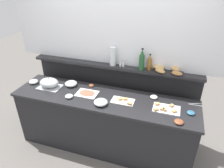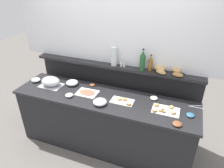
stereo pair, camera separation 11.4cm
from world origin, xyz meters
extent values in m
plane|color=slate|center=(0.00, 0.60, 0.00)|extent=(12.00, 12.00, 0.00)
cube|color=black|center=(0.00, 0.00, 0.43)|extent=(2.55, 0.62, 0.87)
cube|color=#232326|center=(0.00, 0.00, 0.88)|extent=(2.59, 0.66, 0.03)
cube|color=black|center=(0.00, 0.51, 0.58)|extent=(2.60, 0.08, 1.17)
cube|color=#232326|center=(0.00, 0.46, 1.19)|extent=(2.60, 0.22, 0.04)
cube|color=white|center=(0.00, 0.53, 1.90)|extent=(3.20, 0.08, 1.39)
cube|color=white|center=(0.28, -0.01, 0.91)|extent=(0.31, 0.18, 0.01)
cube|color=tan|center=(0.31, 0.02, 0.92)|extent=(0.07, 0.06, 0.01)
cube|color=#D1664C|center=(0.31, 0.02, 0.92)|extent=(0.07, 0.06, 0.01)
cube|color=tan|center=(0.31, 0.02, 0.93)|extent=(0.07, 0.06, 0.01)
cube|color=tan|center=(0.24, 0.00, 0.92)|extent=(0.07, 0.07, 0.01)
cube|color=#D1664C|center=(0.24, 0.00, 0.92)|extent=(0.07, 0.07, 0.01)
cube|color=tan|center=(0.24, 0.00, 0.93)|extent=(0.07, 0.07, 0.01)
cube|color=tan|center=(0.39, -0.07, 0.92)|extent=(0.06, 0.05, 0.01)
cube|color=#D1664C|center=(0.39, -0.07, 0.92)|extent=(0.06, 0.05, 0.01)
cube|color=tan|center=(0.39, -0.07, 0.93)|extent=(0.06, 0.05, 0.01)
cube|color=white|center=(0.86, -0.01, 0.91)|extent=(0.34, 0.22, 0.01)
cube|color=tan|center=(0.73, 0.04, 0.92)|extent=(0.07, 0.07, 0.01)
cube|color=#B24738|center=(0.73, 0.04, 0.92)|extent=(0.07, 0.07, 0.01)
cube|color=tan|center=(0.73, 0.04, 0.93)|extent=(0.07, 0.07, 0.01)
cube|color=tan|center=(0.84, -0.06, 0.92)|extent=(0.05, 0.06, 0.01)
cube|color=#B24738|center=(0.84, -0.06, 0.92)|extent=(0.05, 0.06, 0.01)
cube|color=tan|center=(0.84, -0.06, 0.93)|extent=(0.05, 0.06, 0.01)
cube|color=tan|center=(0.81, -0.06, 0.92)|extent=(0.06, 0.04, 0.01)
cube|color=#B24738|center=(0.81, -0.06, 0.92)|extent=(0.06, 0.04, 0.01)
cube|color=tan|center=(0.81, -0.06, 0.93)|extent=(0.06, 0.04, 0.01)
cube|color=tan|center=(0.96, -0.06, 0.92)|extent=(0.07, 0.07, 0.01)
cube|color=#B24738|center=(0.96, -0.06, 0.92)|extent=(0.07, 0.07, 0.01)
cube|color=tan|center=(0.96, -0.06, 0.93)|extent=(0.07, 0.07, 0.01)
cube|color=tan|center=(0.74, -0.09, 0.92)|extent=(0.07, 0.07, 0.01)
cube|color=#B24738|center=(0.74, -0.09, 0.92)|extent=(0.07, 0.07, 0.01)
cube|color=tan|center=(0.74, -0.09, 0.93)|extent=(0.07, 0.07, 0.01)
cube|color=tan|center=(0.92, 0.05, 0.92)|extent=(0.06, 0.07, 0.01)
cube|color=#B24738|center=(0.92, 0.05, 0.92)|extent=(0.06, 0.07, 0.01)
cube|color=tan|center=(0.92, 0.05, 0.93)|extent=(0.06, 0.07, 0.01)
cube|color=white|center=(-0.25, 0.01, 0.91)|extent=(0.30, 0.23, 0.01)
ellipsoid|color=#D1664C|center=(-0.25, 0.01, 0.92)|extent=(0.23, 0.16, 0.01)
cube|color=#B7BABF|center=(-0.86, 0.01, 0.91)|extent=(0.34, 0.24, 0.01)
ellipsoid|color=silver|center=(-0.86, 0.01, 0.98)|extent=(0.29, 0.23, 0.14)
sphere|color=#B7BABF|center=(-0.86, 0.01, 1.06)|extent=(0.02, 0.02, 0.02)
ellipsoid|color=silver|center=(0.03, -0.17, 0.94)|extent=(0.18, 0.18, 0.07)
ellipsoid|color=#F28C4C|center=(0.03, -0.17, 0.92)|extent=(0.14, 0.14, 0.04)
ellipsoid|color=silver|center=(-1.17, 0.04, 0.93)|extent=(0.14, 0.14, 0.06)
ellipsoid|color=#E5CC66|center=(-1.17, 0.04, 0.92)|extent=(0.11, 0.11, 0.03)
ellipsoid|color=silver|center=(-0.45, -0.15, 0.92)|extent=(0.11, 0.11, 0.05)
ellipsoid|color=#E5CC66|center=(-0.45, -0.15, 0.92)|extent=(0.09, 0.09, 0.03)
ellipsoid|color=silver|center=(-0.58, 0.15, 0.94)|extent=(0.19, 0.19, 0.07)
ellipsoid|color=#599959|center=(-0.58, 0.15, 0.92)|extent=(0.14, 0.14, 0.04)
ellipsoid|color=silver|center=(0.67, 0.20, 0.92)|extent=(0.10, 0.10, 0.04)
ellipsoid|color=teal|center=(1.15, -0.02, 0.92)|extent=(0.10, 0.10, 0.03)
ellipsoid|color=brown|center=(1.02, -0.24, 0.92)|extent=(0.11, 0.11, 0.04)
ellipsoid|color=brown|center=(-0.28, 0.24, 0.92)|extent=(0.08, 0.08, 0.03)
cylinder|color=#B7BABF|center=(1.21, 0.22, 0.91)|extent=(0.17, 0.08, 0.01)
cylinder|color=#B7BABF|center=(1.22, 0.19, 0.91)|extent=(0.18, 0.01, 0.01)
sphere|color=#B7BABF|center=(1.13, 0.19, 0.91)|extent=(0.01, 0.01, 0.01)
cylinder|color=#23562D|center=(0.43, 0.41, 1.31)|extent=(0.08, 0.08, 0.22)
cone|color=#23562D|center=(0.43, 0.41, 1.46)|extent=(0.06, 0.06, 0.08)
cylinder|color=black|center=(0.43, 0.41, 1.51)|extent=(0.03, 0.03, 0.02)
cylinder|color=#8E5B23|center=(0.54, 0.44, 1.29)|extent=(0.06, 0.06, 0.16)
cone|color=#8E5B23|center=(0.54, 0.44, 1.40)|extent=(0.05, 0.05, 0.06)
cylinder|color=black|center=(0.54, 0.44, 1.43)|extent=(0.02, 0.02, 0.02)
cylinder|color=white|center=(0.12, 0.43, 1.24)|extent=(0.03, 0.03, 0.08)
cylinder|color=#B7BABF|center=(0.12, 0.43, 1.29)|extent=(0.03, 0.03, 0.01)
cylinder|color=white|center=(0.16, 0.43, 1.24)|extent=(0.03, 0.03, 0.08)
cylinder|color=#B7BABF|center=(0.16, 0.43, 1.29)|extent=(0.03, 0.03, 0.01)
cube|color=black|center=(0.80, 0.43, 1.21)|extent=(0.40, 0.26, 0.02)
ellipsoid|color=tan|center=(0.89, 0.47, 1.26)|extent=(0.17, 0.17, 0.07)
ellipsoid|color=tan|center=(0.70, 0.36, 1.25)|extent=(0.17, 0.14, 0.06)
ellipsoid|color=tan|center=(0.70, 0.44, 1.25)|extent=(0.09, 0.13, 0.06)
ellipsoid|color=tan|center=(0.66, 0.46, 1.25)|extent=(0.17, 0.14, 0.06)
ellipsoid|color=#AD7A47|center=(0.92, 0.35, 1.25)|extent=(0.16, 0.10, 0.06)
cylinder|color=silver|center=(0.00, 0.43, 1.35)|extent=(0.09, 0.09, 0.28)
camera|label=1|loc=(0.86, -2.23, 2.44)|focal=32.76mm
camera|label=2|loc=(0.97, -2.19, 2.44)|focal=32.76mm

